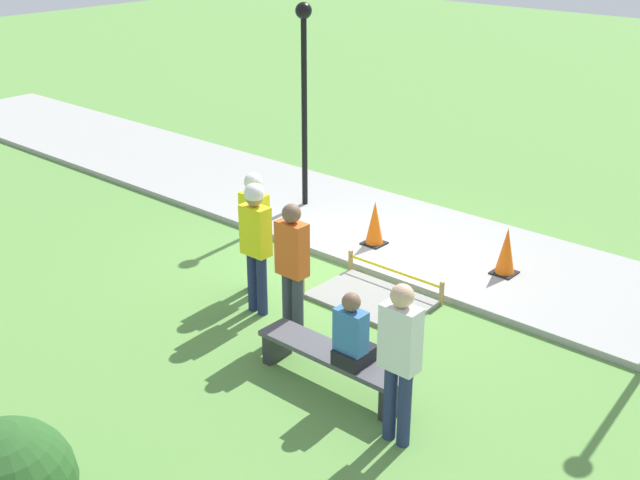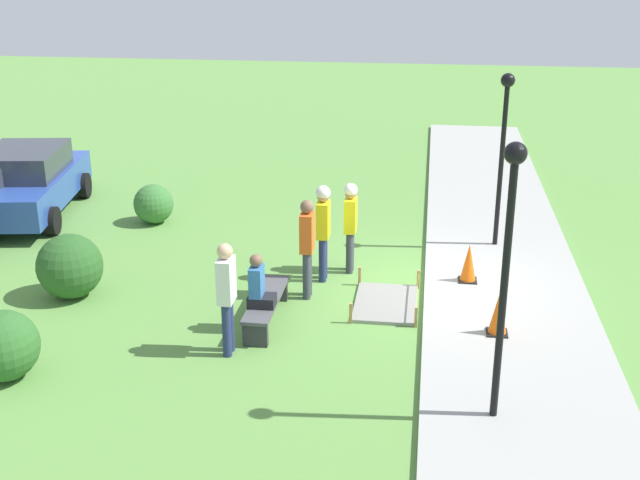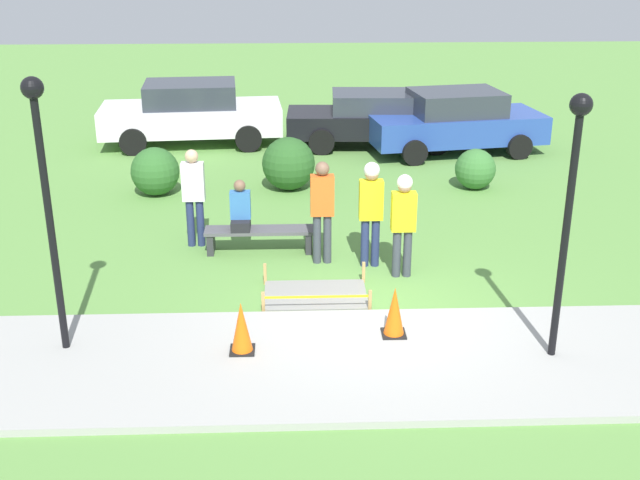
{
  "view_description": "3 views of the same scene",
  "coord_description": "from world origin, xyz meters",
  "px_view_note": "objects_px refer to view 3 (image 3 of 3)",
  "views": [
    {
      "loc": [
        -6.92,
        8.66,
        5.23
      ],
      "look_at": [
        -0.62,
        1.43,
        1.11
      ],
      "focal_mm": 45.0,
      "sensor_mm": 36.0,
      "label": 1
    },
    {
      "loc": [
        -13.8,
        0.04,
        5.96
      ],
      "look_at": [
        -0.49,
        1.89,
        1.01
      ],
      "focal_mm": 45.0,
      "sensor_mm": 36.0,
      "label": 2
    },
    {
      "loc": [
        -1.26,
        -10.8,
        5.5
      ],
      "look_at": [
        -0.8,
        1.37,
        0.7
      ],
      "focal_mm": 45.0,
      "sensor_mm": 36.0,
      "label": 3
    }
  ],
  "objects_px": {
    "traffic_cone_near_patch": "(241,327)",
    "worker_supervisor": "(403,217)",
    "lamppost_far": "(44,176)",
    "parked_car_blue": "(455,121)",
    "person_seated_on_bench": "(240,210)",
    "worker_assistant": "(371,204)",
    "parked_car_black": "(377,118)",
    "bystander_in_gray_shirt": "(194,192)",
    "parked_car_white": "(191,113)",
    "traffic_cone_far_patch": "(394,312)",
    "bystander_in_orange_shirt": "(322,206)",
    "park_bench": "(260,235)",
    "lamppost_near": "(571,188)"
  },
  "relations": [
    {
      "from": "traffic_cone_near_patch",
      "to": "lamppost_far",
      "type": "height_order",
      "value": "lamppost_far"
    },
    {
      "from": "traffic_cone_far_patch",
      "to": "worker_supervisor",
      "type": "height_order",
      "value": "worker_supervisor"
    },
    {
      "from": "person_seated_on_bench",
      "to": "worker_assistant",
      "type": "xyz_separation_m",
      "value": [
        2.25,
        -0.75,
        0.33
      ]
    },
    {
      "from": "traffic_cone_near_patch",
      "to": "lamppost_far",
      "type": "xyz_separation_m",
      "value": [
        -2.43,
        0.21,
        2.08
      ]
    },
    {
      "from": "parked_car_blue",
      "to": "bystander_in_orange_shirt",
      "type": "bearing_deg",
      "value": -126.67
    },
    {
      "from": "park_bench",
      "to": "parked_car_white",
      "type": "bearing_deg",
      "value": 104.78
    },
    {
      "from": "traffic_cone_near_patch",
      "to": "person_seated_on_bench",
      "type": "xyz_separation_m",
      "value": [
        -0.21,
        3.85,
        0.33
      ]
    },
    {
      "from": "parked_car_blue",
      "to": "parked_car_black",
      "type": "relative_size",
      "value": 0.97
    },
    {
      "from": "parked_car_black",
      "to": "person_seated_on_bench",
      "type": "bearing_deg",
      "value": -111.34
    },
    {
      "from": "park_bench",
      "to": "bystander_in_orange_shirt",
      "type": "relative_size",
      "value": 1.07
    },
    {
      "from": "bystander_in_orange_shirt",
      "to": "parked_car_black",
      "type": "xyz_separation_m",
      "value": [
        1.78,
        7.88,
        -0.29
      ]
    },
    {
      "from": "traffic_cone_near_patch",
      "to": "worker_supervisor",
      "type": "bearing_deg",
      "value": 46.22
    },
    {
      "from": "worker_supervisor",
      "to": "bystander_in_orange_shirt",
      "type": "distance_m",
      "value": 1.45
    },
    {
      "from": "bystander_in_orange_shirt",
      "to": "lamppost_far",
      "type": "bearing_deg",
      "value": -140.02
    },
    {
      "from": "lamppost_far",
      "to": "parked_car_white",
      "type": "relative_size",
      "value": 0.76
    },
    {
      "from": "parked_car_white",
      "to": "traffic_cone_far_patch",
      "type": "bearing_deg",
      "value": -74.39
    },
    {
      "from": "lamppost_far",
      "to": "parked_car_white",
      "type": "bearing_deg",
      "value": 87.47
    },
    {
      "from": "person_seated_on_bench",
      "to": "lamppost_far",
      "type": "relative_size",
      "value": 0.24
    },
    {
      "from": "bystander_in_gray_shirt",
      "to": "parked_car_white",
      "type": "distance_m",
      "value": 7.45
    },
    {
      "from": "lamppost_far",
      "to": "parked_car_blue",
      "type": "height_order",
      "value": "lamppost_far"
    },
    {
      "from": "park_bench",
      "to": "parked_car_blue",
      "type": "xyz_separation_m",
      "value": [
        4.81,
        6.64,
        0.49
      ]
    },
    {
      "from": "worker_supervisor",
      "to": "bystander_in_orange_shirt",
      "type": "height_order",
      "value": "bystander_in_orange_shirt"
    },
    {
      "from": "lamppost_near",
      "to": "parked_car_blue",
      "type": "distance_m",
      "value": 10.83
    },
    {
      "from": "traffic_cone_far_patch",
      "to": "lamppost_near",
      "type": "height_order",
      "value": "lamppost_near"
    },
    {
      "from": "traffic_cone_far_patch",
      "to": "worker_supervisor",
      "type": "bearing_deg",
      "value": 79.66
    },
    {
      "from": "traffic_cone_far_patch",
      "to": "bystander_in_orange_shirt",
      "type": "xyz_separation_m",
      "value": [
        -0.9,
        2.87,
        0.58
      ]
    },
    {
      "from": "bystander_in_orange_shirt",
      "to": "lamppost_far",
      "type": "distance_m",
      "value": 4.99
    },
    {
      "from": "person_seated_on_bench",
      "to": "lamppost_far",
      "type": "bearing_deg",
      "value": -121.38
    },
    {
      "from": "person_seated_on_bench",
      "to": "worker_supervisor",
      "type": "distance_m",
      "value": 3.0
    },
    {
      "from": "traffic_cone_near_patch",
      "to": "parked_car_blue",
      "type": "relative_size",
      "value": 0.16
    },
    {
      "from": "worker_assistant",
      "to": "lamppost_near",
      "type": "height_order",
      "value": "lamppost_near"
    },
    {
      "from": "traffic_cone_near_patch",
      "to": "parked_car_black",
      "type": "height_order",
      "value": "parked_car_black"
    },
    {
      "from": "lamppost_near",
      "to": "parked_car_black",
      "type": "bearing_deg",
      "value": 95.92
    },
    {
      "from": "worker_assistant",
      "to": "parked_car_blue",
      "type": "distance_m",
      "value": 7.9
    },
    {
      "from": "lamppost_far",
      "to": "traffic_cone_near_patch",
      "type": "bearing_deg",
      "value": -4.94
    },
    {
      "from": "worker_supervisor",
      "to": "parked_car_blue",
      "type": "relative_size",
      "value": 0.38
    },
    {
      "from": "bystander_in_orange_shirt",
      "to": "parked_car_black",
      "type": "height_order",
      "value": "bystander_in_orange_shirt"
    },
    {
      "from": "worker_supervisor",
      "to": "worker_assistant",
      "type": "xyz_separation_m",
      "value": [
        -0.49,
        0.46,
        0.06
      ]
    },
    {
      "from": "worker_assistant",
      "to": "parked_car_black",
      "type": "distance_m",
      "value": 8.12
    },
    {
      "from": "traffic_cone_near_patch",
      "to": "parked_car_black",
      "type": "xyz_separation_m",
      "value": [
        3.0,
        11.15,
        0.29
      ]
    },
    {
      "from": "worker_assistant",
      "to": "lamppost_far",
      "type": "distance_m",
      "value": 5.5
    },
    {
      "from": "worker_assistant",
      "to": "bystander_in_gray_shirt",
      "type": "bearing_deg",
      "value": 161.12
    },
    {
      "from": "lamppost_far",
      "to": "parked_car_blue",
      "type": "xyz_separation_m",
      "value": [
        7.36,
        10.23,
        -1.73
      ]
    },
    {
      "from": "person_seated_on_bench",
      "to": "bystander_in_gray_shirt",
      "type": "bearing_deg",
      "value": 160.05
    },
    {
      "from": "worker_assistant",
      "to": "bystander_in_gray_shirt",
      "type": "xyz_separation_m",
      "value": [
        -3.09,
        1.06,
        -0.08
      ]
    },
    {
      "from": "person_seated_on_bench",
      "to": "bystander_in_gray_shirt",
      "type": "xyz_separation_m",
      "value": [
        -0.85,
        0.31,
        0.25
      ]
    },
    {
      "from": "lamppost_far",
      "to": "worker_assistant",
      "type": "bearing_deg",
      "value": 32.87
    },
    {
      "from": "person_seated_on_bench",
      "to": "parked_car_white",
      "type": "height_order",
      "value": "parked_car_white"
    },
    {
      "from": "park_bench",
      "to": "parked_car_black",
      "type": "distance_m",
      "value": 7.91
    },
    {
      "from": "person_seated_on_bench",
      "to": "worker_assistant",
      "type": "bearing_deg",
      "value": -18.47
    }
  ]
}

